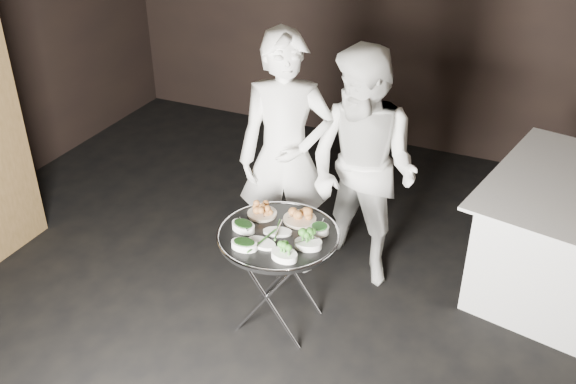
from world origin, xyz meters
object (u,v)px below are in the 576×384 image
at_px(serving_tray, 278,235).
at_px(waiter_left, 286,158).
at_px(tray_stand, 279,275).
at_px(waiter_right, 363,171).

relative_size(serving_tray, waiter_left, 0.43).
xyz_separation_m(tray_stand, waiter_right, (0.30, 0.74, 0.48)).
bearing_deg(waiter_right, waiter_left, -152.72).
bearing_deg(serving_tray, waiter_left, 110.44).
bearing_deg(serving_tray, tray_stand, 104.04).
relative_size(tray_stand, waiter_right, 0.40).
relative_size(tray_stand, serving_tray, 0.90).
xyz_separation_m(serving_tray, waiter_left, (-0.24, 0.63, 0.20)).
height_order(serving_tray, waiter_right, waiter_right).
bearing_deg(waiter_right, serving_tray, -96.42).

